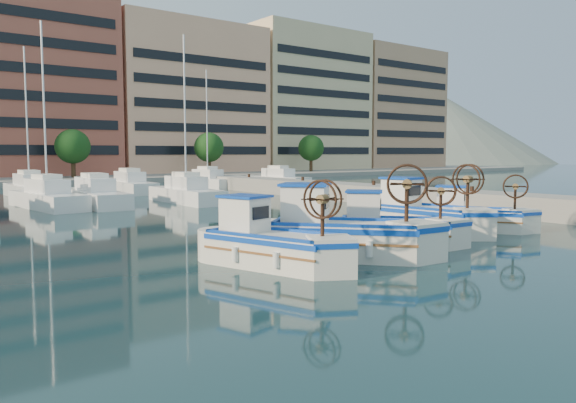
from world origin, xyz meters
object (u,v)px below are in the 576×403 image
(fishing_boat_d, at_px, (423,214))
(fishing_boat_e, at_px, (472,215))
(fishing_boat_b, at_px, (340,232))
(fishing_boat_a, at_px, (271,242))
(fishing_boat_c, at_px, (390,227))

(fishing_boat_d, xyz_separation_m, fishing_boat_e, (2.34, -0.89, -0.14))
(fishing_boat_b, height_order, fishing_boat_d, fishing_boat_b)
(fishing_boat_e, bearing_deg, fishing_boat_b, 154.68)
(fishing_boat_a, bearing_deg, fishing_boat_b, -21.75)
(fishing_boat_a, xyz_separation_m, fishing_boat_c, (5.76, 0.38, -0.03))
(fishing_boat_c, height_order, fishing_boat_d, fishing_boat_d)
(fishing_boat_a, height_order, fishing_boat_e, fishing_boat_a)
(fishing_boat_b, bearing_deg, fishing_boat_d, -23.46)
(fishing_boat_c, xyz_separation_m, fishing_boat_d, (3.73, 1.52, 0.11))
(fishing_boat_d, bearing_deg, fishing_boat_e, -27.46)
(fishing_boat_a, relative_size, fishing_boat_e, 1.08)
(fishing_boat_a, bearing_deg, fishing_boat_c, -12.98)
(fishing_boat_a, xyz_separation_m, fishing_boat_d, (9.50, 1.90, 0.08))
(fishing_boat_a, height_order, fishing_boat_c, fishing_boat_a)
(fishing_boat_a, bearing_deg, fishing_boat_e, -11.84)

